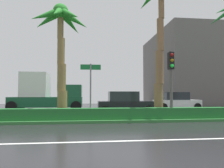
{
  "coord_description": "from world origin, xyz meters",
  "views": [
    {
      "loc": [
        -1.21,
        -4.6,
        1.48
      ],
      "look_at": [
        0.41,
        9.84,
        2.22
      ],
      "focal_mm": 33.26,
      "sensor_mm": 36.0,
      "label": 1
    }
  ],
  "objects_px": {
    "palm_tree_centre_left": "(61,29)",
    "box_truck_lead": "(46,94)",
    "traffic_signal_median_right": "(171,72)",
    "car_in_traffic_third": "(176,101)",
    "street_name_sign": "(91,83)",
    "car_in_traffic_second": "(124,103)",
    "palm_tree_centre": "(161,10)"
  },
  "relations": [
    {
      "from": "palm_tree_centre_left",
      "to": "box_truck_lead",
      "type": "distance_m",
      "value": 8.51
    },
    {
      "from": "traffic_signal_median_right",
      "to": "box_truck_lead",
      "type": "distance_m",
      "value": 12.1
    },
    {
      "from": "car_in_traffic_third",
      "to": "street_name_sign",
      "type": "bearing_deg",
      "value": -135.6
    },
    {
      "from": "car_in_traffic_third",
      "to": "car_in_traffic_second",
      "type": "bearing_deg",
      "value": -151.35
    },
    {
      "from": "palm_tree_centre_left",
      "to": "street_name_sign",
      "type": "height_order",
      "value": "palm_tree_centre_left"
    },
    {
      "from": "palm_tree_centre",
      "to": "car_in_traffic_third",
      "type": "bearing_deg",
      "value": 60.92
    },
    {
      "from": "street_name_sign",
      "to": "car_in_traffic_second",
      "type": "height_order",
      "value": "street_name_sign"
    },
    {
      "from": "palm_tree_centre",
      "to": "street_name_sign",
      "type": "relative_size",
      "value": 2.83
    },
    {
      "from": "car_in_traffic_third",
      "to": "traffic_signal_median_right",
      "type": "bearing_deg",
      "value": -115.11
    },
    {
      "from": "street_name_sign",
      "to": "palm_tree_centre",
      "type": "bearing_deg",
      "value": 9.79
    },
    {
      "from": "palm_tree_centre",
      "to": "street_name_sign",
      "type": "bearing_deg",
      "value": -170.21
    },
    {
      "from": "traffic_signal_median_right",
      "to": "street_name_sign",
      "type": "height_order",
      "value": "traffic_signal_median_right"
    },
    {
      "from": "palm_tree_centre_left",
      "to": "box_truck_lead",
      "type": "height_order",
      "value": "palm_tree_centre_left"
    },
    {
      "from": "street_name_sign",
      "to": "car_in_traffic_third",
      "type": "distance_m",
      "value": 11.85
    },
    {
      "from": "palm_tree_centre_left",
      "to": "box_truck_lead",
      "type": "relative_size",
      "value": 1.05
    },
    {
      "from": "palm_tree_centre_left",
      "to": "car_in_traffic_third",
      "type": "xyz_separation_m",
      "value": [
        10.17,
        7.13,
        -4.52
      ]
    },
    {
      "from": "palm_tree_centre_left",
      "to": "car_in_traffic_third",
      "type": "relative_size",
      "value": 1.57
    },
    {
      "from": "car_in_traffic_second",
      "to": "palm_tree_centre",
      "type": "bearing_deg",
      "value": -71.29
    },
    {
      "from": "palm_tree_centre_left",
      "to": "car_in_traffic_second",
      "type": "height_order",
      "value": "palm_tree_centre_left"
    },
    {
      "from": "street_name_sign",
      "to": "box_truck_lead",
      "type": "distance_m",
      "value": 9.3
    },
    {
      "from": "palm_tree_centre_left",
      "to": "palm_tree_centre",
      "type": "relative_size",
      "value": 0.79
    },
    {
      "from": "palm_tree_centre_left",
      "to": "palm_tree_centre",
      "type": "height_order",
      "value": "palm_tree_centre"
    },
    {
      "from": "street_name_sign",
      "to": "car_in_traffic_third",
      "type": "xyz_separation_m",
      "value": [
        8.42,
        8.24,
        -1.25
      ]
    },
    {
      "from": "box_truck_lead",
      "to": "car_in_traffic_second",
      "type": "distance_m",
      "value": 7.5
    },
    {
      "from": "box_truck_lead",
      "to": "car_in_traffic_third",
      "type": "bearing_deg",
      "value": -0.69
    },
    {
      "from": "traffic_signal_median_right",
      "to": "box_truck_lead",
      "type": "bearing_deg",
      "value": 134.44
    },
    {
      "from": "palm_tree_centre",
      "to": "car_in_traffic_third",
      "type": "distance_m",
      "value": 10.38
    },
    {
      "from": "traffic_signal_median_right",
      "to": "car_in_traffic_second",
      "type": "height_order",
      "value": "traffic_signal_median_right"
    },
    {
      "from": "palm_tree_centre_left",
      "to": "car_in_traffic_second",
      "type": "relative_size",
      "value": 1.57
    },
    {
      "from": "car_in_traffic_second",
      "to": "street_name_sign",
      "type": "bearing_deg",
      "value": -118.1
    },
    {
      "from": "palm_tree_centre_left",
      "to": "traffic_signal_median_right",
      "type": "height_order",
      "value": "palm_tree_centre_left"
    },
    {
      "from": "box_truck_lead",
      "to": "car_in_traffic_second",
      "type": "height_order",
      "value": "box_truck_lead"
    }
  ]
}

